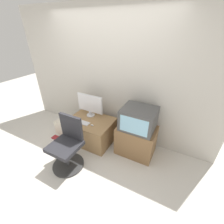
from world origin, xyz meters
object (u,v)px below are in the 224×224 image
Objects in this scene: main_monitor at (90,105)px; cardboard_box_lower at (64,127)px; mouse at (92,125)px; book at (57,138)px; keyboard at (83,123)px; crt_tv at (139,119)px; office_chair at (68,146)px.

main_monitor is 0.89m from cardboard_box_lower.
mouse reaches higher than book.
mouse is at bearing -0.52° from keyboard.
mouse is 0.12× the size of crt_tv.
mouse is at bearing -163.31° from crt_tv.
main_monitor is 2.11× the size of keyboard.
main_monitor reaches higher than cardboard_box_lower.
office_chair is at bearing -138.44° from crt_tv.
crt_tv is (1.09, -0.07, 0.01)m from main_monitor.
keyboard is 4.18× the size of mouse.
cardboard_box_lower is at bearing 138.55° from office_chair.
office_chair is at bearing -81.29° from main_monitor.
mouse is 0.93m from cardboard_box_lower.
cardboard_box_lower is (-1.70, -0.19, -0.61)m from crt_tv.
cardboard_box_lower is (-0.74, 0.66, -0.24)m from office_chair.
office_chair is (0.11, -0.60, -0.10)m from keyboard.
book is at bearing -162.91° from keyboard.
mouse is at bearing -4.23° from cardboard_box_lower.
mouse is 0.61m from office_chair.
keyboard is 0.72m from cardboard_box_lower.
main_monitor is 1.83× the size of cardboard_box_lower.
office_chair reaches higher than mouse.
keyboard is at bearing 100.86° from office_chair.
keyboard is 1.13m from crt_tv.
main_monitor is 1.10m from crt_tv.
cardboard_box_lower is (-0.60, -0.26, -0.60)m from main_monitor.
mouse is at bearing 79.47° from office_chair.
office_chair is (-0.95, -0.85, -0.37)m from crt_tv.
keyboard is at bearing 17.09° from book.
main_monitor is at bearing 23.12° from cardboard_box_lower.
main_monitor is 0.99m from office_chair.
crt_tv is (0.84, 0.25, 0.26)m from mouse.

